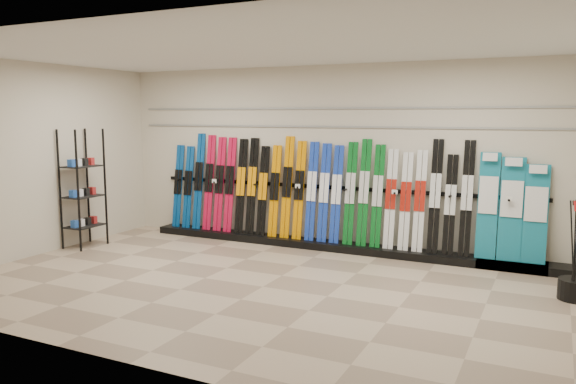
% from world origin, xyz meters
% --- Properties ---
extents(floor, '(8.00, 8.00, 0.00)m').
position_xyz_m(floor, '(0.00, 0.00, 0.00)').
color(floor, gray).
rests_on(floor, ground).
extents(back_wall, '(8.00, 0.00, 8.00)m').
position_xyz_m(back_wall, '(0.00, 2.50, 1.50)').
color(back_wall, beige).
rests_on(back_wall, floor).
extents(left_wall, '(0.00, 5.00, 5.00)m').
position_xyz_m(left_wall, '(-4.00, 0.00, 1.50)').
color(left_wall, beige).
rests_on(left_wall, floor).
extents(ceiling, '(8.00, 8.00, 0.00)m').
position_xyz_m(ceiling, '(0.00, 0.00, 3.00)').
color(ceiling, silver).
rests_on(ceiling, back_wall).
extents(ski_rack_base, '(8.00, 0.40, 0.12)m').
position_xyz_m(ski_rack_base, '(0.22, 2.28, 0.06)').
color(ski_rack_base, black).
rests_on(ski_rack_base, floor).
extents(skis, '(5.37, 0.27, 1.74)m').
position_xyz_m(skis, '(-0.46, 2.35, 0.93)').
color(skis, navy).
rests_on(skis, ski_rack_base).
extents(snowboards, '(0.95, 0.24, 1.54)m').
position_xyz_m(snowboards, '(2.77, 2.35, 0.85)').
color(snowboards, '#14728C').
rests_on(snowboards, ski_rack_base).
extents(accessory_rack, '(0.40, 0.60, 1.96)m').
position_xyz_m(accessory_rack, '(-3.75, 0.69, 0.98)').
color(accessory_rack, black).
rests_on(accessory_rack, floor).
extents(pole_bin, '(0.38, 0.38, 0.25)m').
position_xyz_m(pole_bin, '(3.60, 1.17, 0.12)').
color(pole_bin, black).
rests_on(pole_bin, floor).
extents(slatwall_rail_0, '(7.60, 0.02, 0.03)m').
position_xyz_m(slatwall_rail_0, '(0.00, 2.48, 2.00)').
color(slatwall_rail_0, gray).
rests_on(slatwall_rail_0, back_wall).
extents(slatwall_rail_1, '(7.60, 0.02, 0.03)m').
position_xyz_m(slatwall_rail_1, '(0.00, 2.48, 2.30)').
color(slatwall_rail_1, gray).
rests_on(slatwall_rail_1, back_wall).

